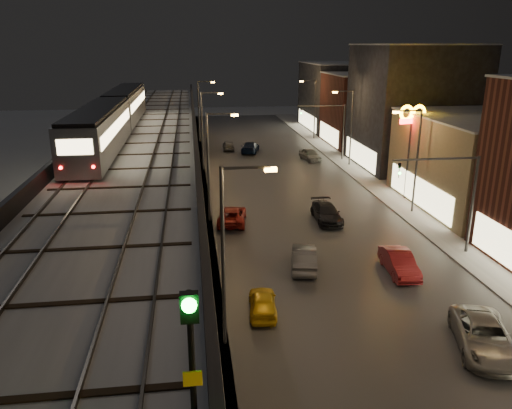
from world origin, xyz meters
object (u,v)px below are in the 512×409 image
car_taxi (263,303)px  car_onc_silver (399,264)px  car_far_white (228,146)px  car_onc_white (327,214)px  car_mid_silver (232,216)px  rail_signal (191,337)px  subway_train (115,115)px  car_near_white (304,258)px  car_onc_red (310,155)px  car_mid_dark (250,148)px  car_onc_dark (484,337)px

car_taxi → car_onc_silver: size_ratio=0.83×
car_far_white → car_onc_white: size_ratio=0.76×
car_mid_silver → car_onc_white: size_ratio=0.98×
rail_signal → car_taxi: bearing=77.0°
subway_train → car_far_white: bearing=63.8°
car_far_white → car_onc_white: 31.04m
rail_signal → car_far_white: 61.17m
car_near_white → car_mid_silver: 10.07m
car_near_white → car_far_white: car_near_white is taller
car_onc_red → car_onc_white: bearing=-109.9°
car_onc_silver → car_far_white: bearing=105.0°
car_near_white → car_onc_silver: (5.86, -1.57, -0.01)m
car_onc_red → car_mid_dark: bearing=130.6°
car_onc_silver → rail_signal: bearing=-119.5°
car_near_white → car_onc_red: 32.14m
subway_train → car_taxi: (10.06, -20.98, -7.59)m
rail_signal → car_onc_red: size_ratio=0.75×
car_far_white → car_onc_dark: (8.44, -49.38, 0.11)m
subway_train → car_onc_red: size_ratio=7.55×
car_taxi → car_near_white: 6.40m
car_mid_dark → car_onc_white: (3.02, -28.19, -0.02)m
car_mid_dark → car_onc_white: 28.35m
car_mid_dark → car_onc_dark: (5.64, -47.08, 0.01)m
car_taxi → car_onc_red: 38.24m
car_far_white → rail_signal: bearing=85.7°
car_taxi → car_mid_dark: size_ratio=0.73×
car_onc_dark → car_onc_red: (1.31, 41.35, -0.01)m
rail_signal → car_onc_silver: (13.02, 19.60, -8.18)m
subway_train → car_near_white: bearing=-49.0°
car_onc_dark → car_far_white: bearing=117.1°
subway_train → car_near_white: 22.00m
car_mid_dark → car_onc_dark: bearing=111.5°
car_onc_silver → car_onc_red: size_ratio=1.03×
car_near_white → car_mid_dark: 36.91m
rail_signal → car_mid_silver: bearing=84.0°
car_onc_silver → car_onc_red: car_onc_red is taller
car_onc_dark → car_onc_silver: bearing=111.6°
car_onc_silver → car_onc_white: (-1.99, 10.29, -0.02)m
car_taxi → car_onc_white: car_onc_white is taller
rail_signal → car_far_white: size_ratio=0.87×
subway_train → car_mid_dark: subway_train is taller
rail_signal → car_mid_dark: size_ratio=0.64×
car_near_white → car_onc_white: size_ratio=0.91×
car_onc_silver → car_onc_white: size_ratio=0.90×
subway_train → car_mid_silver: 13.77m
car_taxi → car_far_white: bearing=-86.3°
car_near_white → car_mid_silver: size_ratio=0.92×
rail_signal → car_onc_white: rail_signal is taller
car_onc_white → car_onc_red: (3.93, 22.46, 0.02)m
car_near_white → subway_train: bearing=-37.8°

